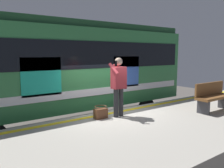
% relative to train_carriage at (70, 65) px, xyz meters
% --- Properties ---
extents(ground_plane, '(24.85, 24.85, 0.00)m').
position_rel_train_carriage_xyz_m(ground_plane, '(-0.27, 2.19, -2.44)').
color(ground_plane, '#4C4742').
extents(platform, '(16.57, 3.77, 1.06)m').
position_rel_train_carriage_xyz_m(platform, '(-0.27, 4.07, -1.91)').
color(platform, '#9E998E').
rests_on(platform, ground).
extents(safety_line, '(16.24, 0.16, 0.01)m').
position_rel_train_carriage_xyz_m(safety_line, '(-0.27, 2.49, -1.38)').
color(safety_line, yellow).
rests_on(safety_line, platform).
extents(track_rail_near, '(21.54, 0.08, 0.16)m').
position_rel_train_carriage_xyz_m(track_rail_near, '(-0.27, 0.71, -2.36)').
color(track_rail_near, slate).
rests_on(track_rail_near, ground).
extents(track_rail_far, '(21.54, 0.08, 0.16)m').
position_rel_train_carriage_xyz_m(track_rail_far, '(-0.27, -0.72, -2.36)').
color(track_rail_far, slate).
rests_on(track_rail_far, ground).
extents(train_carriage, '(9.08, 2.97, 3.81)m').
position_rel_train_carriage_xyz_m(train_carriage, '(0.00, 0.00, 0.00)').
color(train_carriage, '#2D723F').
rests_on(train_carriage, ground).
extents(passenger, '(0.57, 0.55, 1.70)m').
position_rel_train_carriage_xyz_m(passenger, '(-0.13, 2.90, -0.38)').
color(passenger, '#262628').
rests_on(passenger, platform).
extents(handbag, '(0.37, 0.34, 0.35)m').
position_rel_train_carriage_xyz_m(handbag, '(0.39, 2.77, -1.22)').
color(handbag, '#59331E').
rests_on(handbag, platform).
extents(bench, '(1.49, 0.44, 0.90)m').
position_rel_train_carriage_xyz_m(bench, '(-2.96, 4.12, -0.90)').
color(bench, brown).
rests_on(bench, platform).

